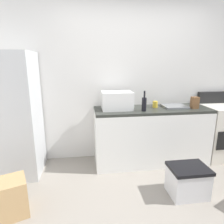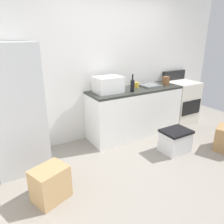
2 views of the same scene
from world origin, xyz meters
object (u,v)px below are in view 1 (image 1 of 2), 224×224
stove_oven (220,131)px  wine_bottle (144,104)px  coffee_mug (155,104)px  storage_bin (188,181)px  cardboard_box_medium (7,199)px  knife_block (195,103)px  microwave (117,101)px  refrigerator (13,116)px

stove_oven → wine_bottle: (-1.40, -0.15, 0.54)m
coffee_mug → storage_bin: (0.11, -0.96, -0.76)m
storage_bin → cardboard_box_medium: bearing=-178.3°
knife_block → microwave: bearing=174.8°
refrigerator → wine_bottle: bearing=-3.0°
refrigerator → microwave: bearing=2.8°
stove_oven → cardboard_box_medium: 3.26m
wine_bottle → cardboard_box_medium: wine_bottle is taller
knife_block → cardboard_box_medium: (-2.54, -0.87, -0.79)m
microwave → refrigerator: bearing=-177.2°
wine_bottle → knife_block: size_ratio=1.67×
microwave → wine_bottle: bearing=-24.5°
cardboard_box_medium → storage_bin: bearing=1.7°
stove_oven → storage_bin: bearing=-139.1°
microwave → wine_bottle: size_ratio=1.53×
microwave → coffee_mug: size_ratio=4.60×
coffee_mug → microwave: bearing=-176.8°
coffee_mug → refrigerator: bearing=-177.1°
cardboard_box_medium → refrigerator: bearing=100.2°
knife_block → storage_bin: knife_block is taller
stove_oven → microwave: bearing=179.4°
coffee_mug → knife_block: knife_block is taller
microwave → storage_bin: bearing=-51.5°
coffee_mug → storage_bin: bearing=-83.5°
stove_oven → microwave: 1.87m
microwave → storage_bin: (0.73, -0.92, -0.84)m
stove_oven → wine_bottle: size_ratio=3.67×
storage_bin → refrigerator: bearing=159.1°
wine_bottle → microwave: bearing=155.5°
coffee_mug → cardboard_box_medium: 2.32m
wine_bottle → coffee_mug: size_ratio=3.00×
refrigerator → wine_bottle: 1.88m
refrigerator → stove_oven: 3.30m
refrigerator → knife_block: (2.70, -0.04, 0.12)m
stove_oven → storage_bin: stove_oven is taller
coffee_mug → cardboard_box_medium: size_ratio=0.25×
wine_bottle → coffee_mug: (0.25, 0.21, -0.06)m
refrigerator → cardboard_box_medium: 1.14m
stove_oven → knife_block: stove_oven is taller
microwave → cardboard_box_medium: microwave is taller
coffee_mug → knife_block: (0.59, -0.14, 0.04)m
cardboard_box_medium → knife_block: bearing=19.0°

